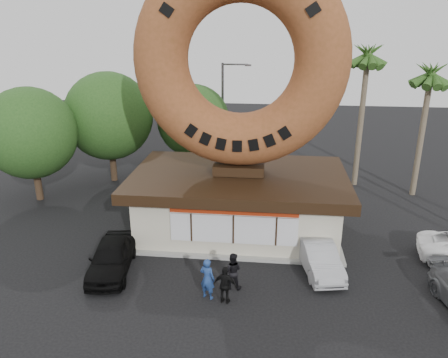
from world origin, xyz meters
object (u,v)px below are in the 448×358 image
donut_shop (239,200)px  person_center (232,271)px  person_left (207,279)px  car_silver (319,256)px  street_lamp (225,112)px  giant_donut (240,60)px  person_right (225,285)px  car_black (111,257)px

donut_shop → person_center: donut_shop is taller
person_left → car_silver: bearing=-128.6°
donut_shop → person_left: 6.41m
donut_shop → person_center: (0.19, -5.48, -0.95)m
street_lamp → giant_donut: bearing=-79.5°
donut_shop → car_silver: 5.44m
person_left → person_right: (0.76, -0.26, -0.08)m
person_right → donut_shop: bearing=-78.2°
street_lamp → donut_shop: bearing=-79.5°
giant_donut → person_center: (0.19, -5.49, -8.18)m
donut_shop → giant_donut: 7.23m
street_lamp → person_right: bearing=-83.6°
person_center → car_black: 5.60m
giant_donut → person_right: 10.50m
person_center → car_silver: person_center is taller
person_left → giant_donut: bearing=-75.5°
donut_shop → car_black: donut_shop is taller
giant_donut → person_left: (-0.76, -6.32, -8.10)m
street_lamp → car_silver: bearing=-66.8°
street_lamp → person_center: bearing=-82.5°
person_center → giant_donut: bearing=-84.1°
donut_shop → car_silver: size_ratio=2.75×
street_lamp → person_right: size_ratio=4.89×
street_lamp → person_center: 16.05m
giant_donut → person_center: 9.85m
giant_donut → person_center: size_ratio=6.34×
street_lamp → person_left: bearing=-86.2°
person_center → car_silver: (3.77, 1.90, -0.15)m
person_right → person_left: bearing=-7.2°
street_lamp → person_center: street_lamp is taller
donut_shop → street_lamp: 10.54m
giant_donut → person_center: giant_donut is taller
person_right → car_black: (-5.38, 1.78, -0.09)m
person_center → car_silver: bearing=-149.3°
person_left → person_right: size_ratio=1.10×
donut_shop → car_silver: (3.96, -3.57, -1.09)m
car_silver → donut_shop: bearing=126.9°
giant_donut → person_right: giant_donut is taller
person_center → person_left: bearing=45.2°
person_center → car_silver: 4.23m
giant_donut → person_right: size_ratio=6.35×
donut_shop → person_center: 5.56m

